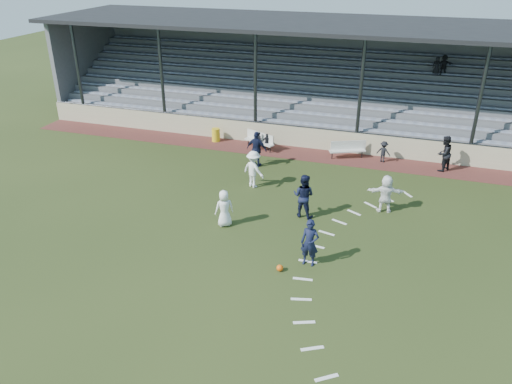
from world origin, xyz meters
TOP-DOWN VIEW (x-y plane):
  - ground at (0.00, 0.00)m, footprint 90.00×90.00m
  - cinder_track at (0.00, 10.50)m, footprint 34.00×2.00m
  - retaining_wall at (0.00, 11.55)m, footprint 34.00×0.18m
  - bench_left at (-2.38, 10.54)m, footprint 1.99×1.25m
  - bench_right at (2.69, 10.71)m, footprint 1.99×1.26m
  - trash_bin at (-5.26, 10.89)m, footprint 0.49×0.49m
  - football at (2.01, -0.90)m, footprint 0.25×0.25m
  - player_white_lead at (-1.09, 1.59)m, footprint 0.94×0.87m
  - player_navy_lead at (2.91, -0.15)m, footprint 0.69×0.46m
  - player_navy_mid at (1.86, 3.39)m, footprint 1.04×0.86m
  - player_white_wing at (-1.12, 5.56)m, footprint 1.37×1.11m
  - player_navy_wing at (-1.75, 8.04)m, footprint 1.18×0.60m
  - player_white_back at (5.20, 4.94)m, footprint 1.67×0.81m
  - official at (7.67, 10.44)m, footprint 1.13×1.17m
  - sub_left_near at (-2.37, 10.36)m, footprint 0.44×0.34m
  - sub_left_far at (-1.88, 10.35)m, footprint 0.63×0.38m
  - sub_right at (4.63, 10.68)m, footprint 0.84×0.60m
  - grandstand at (0.01, 16.26)m, footprint 34.60×9.00m
  - penalty_arc at (4.12, 0.00)m, footprint 3.89×14.63m

SIDE VIEW (x-z plane):
  - ground at x=0.00m, z-range 0.00..0.00m
  - penalty_arc at x=4.12m, z-range 0.00..0.01m
  - cinder_track at x=0.00m, z-range 0.00..0.02m
  - football at x=2.01m, z-range 0.00..0.25m
  - trash_bin at x=-5.26m, z-range 0.02..0.80m
  - sub_left_far at x=-1.88m, z-range 0.02..1.03m
  - sub_left_near at x=-2.37m, z-range 0.02..1.08m
  - bench_left at x=-2.38m, z-range 0.11..1.06m
  - bench_right at x=2.69m, z-range 0.11..1.06m
  - retaining_wall at x=0.00m, z-range 0.00..1.20m
  - sub_right at x=4.63m, z-range 0.02..1.20m
  - player_white_lead at x=-1.09m, z-range 0.00..1.61m
  - player_white_back at x=5.20m, z-range 0.00..1.73m
  - player_navy_lead at x=2.91m, z-range 0.00..1.84m
  - player_white_wing at x=-1.12m, z-range 0.00..1.85m
  - player_navy_wing at x=-1.75m, z-range 0.00..1.93m
  - official at x=7.67m, z-range 0.02..1.92m
  - player_navy_mid at x=1.86m, z-range 0.00..1.96m
  - grandstand at x=0.01m, z-range -1.10..5.51m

